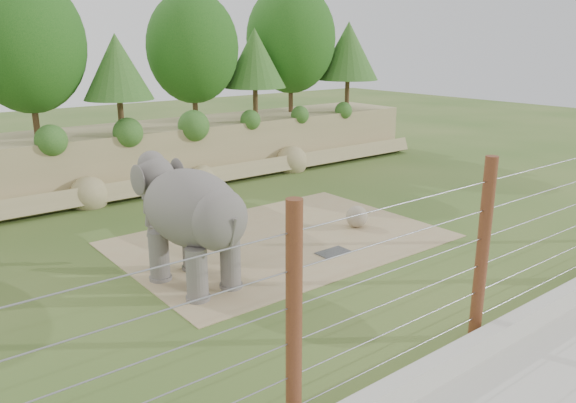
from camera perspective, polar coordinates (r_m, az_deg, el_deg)
ground at (r=15.70m, az=4.56°, el=-7.22°), size 90.00×90.00×0.00m
back_embankment at (r=25.55m, az=-14.15°, el=10.58°), size 30.00×5.52×8.77m
dirt_patch at (r=18.13m, az=-0.71°, el=-3.88°), size 10.00×7.00×0.02m
drain_grate at (r=17.04m, az=4.61°, el=-5.16°), size 1.00×0.60×0.03m
elephant at (r=14.60m, az=-9.67°, el=-2.45°), size 2.13×4.15×3.23m
stone_ball at (r=19.32m, az=7.00°, el=-1.52°), size 0.75×0.75×0.75m
retaining_wall at (r=12.77m, az=20.34°, el=-12.75°), size 26.00×0.35×0.50m
barrier_fence at (r=12.29m, az=19.16°, el=-4.79°), size 20.26×0.26×4.00m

